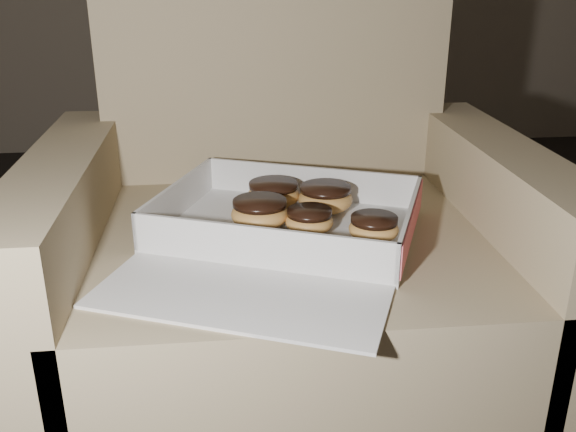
# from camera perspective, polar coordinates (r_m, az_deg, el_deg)

# --- Properties ---
(armchair) EXTENTS (0.83, 0.70, 0.87)m
(armchair) POSITION_cam_1_polar(r_m,az_deg,el_deg) (1.15, -0.10, -5.36)
(armchair) COLOR #8E775A
(armchair) RESTS_ON floor
(bakery_box) EXTENTS (0.54, 0.57, 0.07)m
(bakery_box) POSITION_cam_1_polar(r_m,az_deg,el_deg) (1.00, -0.49, -1.64)
(bakery_box) COLOR silver
(bakery_box) RESTS_ON armchair
(donut_a) EXTENTS (0.09, 0.09, 0.05)m
(donut_a) POSITION_cam_1_polar(r_m,az_deg,el_deg) (1.04, -2.52, 0.32)
(donut_a) COLOR gold
(donut_a) RESTS_ON bakery_box
(donut_b) EXTENTS (0.09, 0.09, 0.05)m
(donut_b) POSITION_cam_1_polar(r_m,az_deg,el_deg) (1.10, 3.34, 1.63)
(donut_b) COLOR gold
(donut_b) RESTS_ON bakery_box
(donut_c) EXTENTS (0.08, 0.08, 0.04)m
(donut_c) POSITION_cam_1_polar(r_m,az_deg,el_deg) (1.02, 1.92, -0.36)
(donut_c) COLOR gold
(donut_c) RESTS_ON bakery_box
(donut_d) EXTENTS (0.08, 0.08, 0.04)m
(donut_d) POSITION_cam_1_polar(r_m,az_deg,el_deg) (1.00, 7.64, -1.01)
(donut_d) COLOR gold
(donut_d) RESTS_ON bakery_box
(donut_e) EXTENTS (0.09, 0.09, 0.05)m
(donut_e) POSITION_cam_1_polar(r_m,az_deg,el_deg) (1.12, -1.30, 1.98)
(donut_e) COLOR gold
(donut_e) RESTS_ON bakery_box
(crumb_a) EXTENTS (0.01, 0.01, 0.00)m
(crumb_a) POSITION_cam_1_polar(r_m,az_deg,el_deg) (0.99, 3.23, -2.14)
(crumb_a) COLOR black
(crumb_a) RESTS_ON bakery_box
(crumb_b) EXTENTS (0.01, 0.01, 0.00)m
(crumb_b) POSITION_cam_1_polar(r_m,az_deg,el_deg) (0.98, -9.86, -2.68)
(crumb_b) COLOR black
(crumb_b) RESTS_ON bakery_box
(crumb_c) EXTENTS (0.01, 0.01, 0.00)m
(crumb_c) POSITION_cam_1_polar(r_m,az_deg,el_deg) (0.96, -0.69, -3.07)
(crumb_c) COLOR black
(crumb_c) RESTS_ON bakery_box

